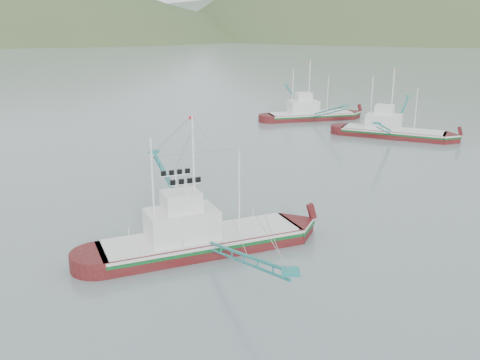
{
  "coord_description": "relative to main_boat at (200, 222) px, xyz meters",
  "views": [
    {
      "loc": [
        0.54,
        -31.91,
        14.67
      ],
      "look_at": [
        0.0,
        6.0,
        3.2
      ],
      "focal_mm": 40.0,
      "sensor_mm": 36.0,
      "label": 1
    }
  ],
  "objects": [
    {
      "name": "bg_boat_far",
      "position": [
        12.52,
        47.87,
        -0.24
      ],
      "size": [
        13.38,
        22.96,
        9.48
      ],
      "rotation": [
        0.0,
        0.0,
        0.27
      ],
      "color": "#490C0D",
      "rests_on": "ground"
    },
    {
      "name": "bg_boat_right",
      "position": [
        21.69,
        35.48,
        -0.09
      ],
      "size": [
        13.14,
        22.15,
        9.43
      ],
      "rotation": [
        0.0,
        0.0,
        -0.42
      ],
      "color": "#490C0D",
      "rests_on": "ground"
    },
    {
      "name": "ground",
      "position": [
        2.52,
        -0.43,
        -2.0
      ],
      "size": [
        1200.0,
        1200.0,
        0.0
      ],
      "primitive_type": "plane",
      "color": "slate",
      "rests_on": "ground"
    },
    {
      "name": "main_boat",
      "position": [
        0.0,
        0.0,
        0.0
      ],
      "size": [
        13.6,
        22.92,
        9.75
      ],
      "rotation": [
        0.0,
        0.0,
        0.42
      ],
      "color": "#490C0D",
      "rests_on": "ground"
    },
    {
      "name": "ridge_distant",
      "position": [
        32.52,
        559.57,
        -2.0
      ],
      "size": [
        960.0,
        400.0,
        240.0
      ],
      "primitive_type": "ellipsoid",
      "color": "slate",
      "rests_on": "ground"
    }
  ]
}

